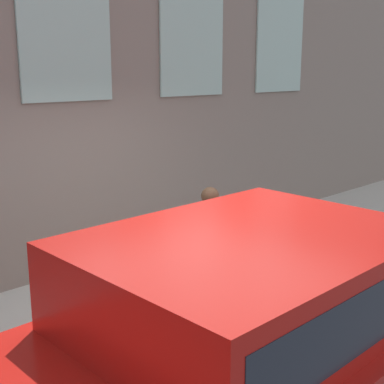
% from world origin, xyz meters
% --- Properties ---
extents(ground_plane, '(80.00, 80.00, 0.00)m').
position_xyz_m(ground_plane, '(0.00, 0.00, 0.00)').
color(ground_plane, '#2D2D30').
extents(sidewalk, '(2.20, 60.00, 0.14)m').
position_xyz_m(sidewalk, '(1.10, 0.00, 0.07)').
color(sidewalk, '#B2ADA3').
rests_on(sidewalk, ground_plane).
extents(fire_hydrant, '(0.38, 0.48, 0.73)m').
position_xyz_m(fire_hydrant, '(0.44, -0.05, 0.51)').
color(fire_hydrant, gold).
rests_on(fire_hydrant, sidewalk).
extents(person, '(0.30, 0.20, 1.25)m').
position_xyz_m(person, '(0.51, -0.68, 0.89)').
color(person, '#232328').
rests_on(person, sidewalk).
extents(parked_car_red_near, '(1.97, 4.81, 1.57)m').
position_xyz_m(parked_car_red_near, '(-1.25, 0.76, 0.88)').
color(parked_car_red_near, black).
rests_on(parked_car_red_near, ground_plane).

